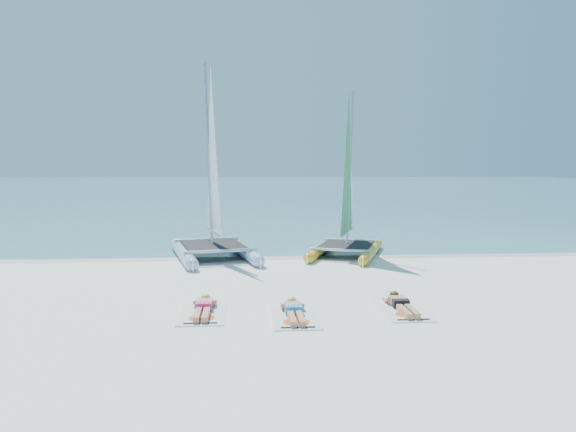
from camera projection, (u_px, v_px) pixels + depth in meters
name	position (u px, v px, depth m)	size (l,w,h in m)	color
ground	(302.00, 291.00, 14.63)	(140.00, 140.00, 0.00)	white
sea	(256.00, 187.00, 77.18)	(140.00, 115.00, 0.01)	#70BABA
wet_sand_strip	(287.00, 256.00, 20.09)	(140.00, 1.40, 0.01)	silver
catamaran_blue	(212.00, 196.00, 19.75)	(3.64, 5.72, 7.22)	#ADC2E3
catamaran_yellow	(348.00, 201.00, 20.57)	(3.58, 5.02, 6.22)	yellow
towel_a	(203.00, 314.00, 12.36)	(1.00, 1.85, 0.02)	white
sunbather_a	(204.00, 307.00, 12.54)	(0.37, 1.73, 0.26)	tan
towel_b	(295.00, 318.00, 12.06)	(1.00, 1.85, 0.02)	white
sunbather_b	(294.00, 310.00, 12.24)	(0.37, 1.73, 0.26)	tan
towel_c	(403.00, 311.00, 12.63)	(1.00, 1.85, 0.02)	white
sunbather_c	(401.00, 304.00, 12.81)	(0.37, 1.73, 0.26)	tan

